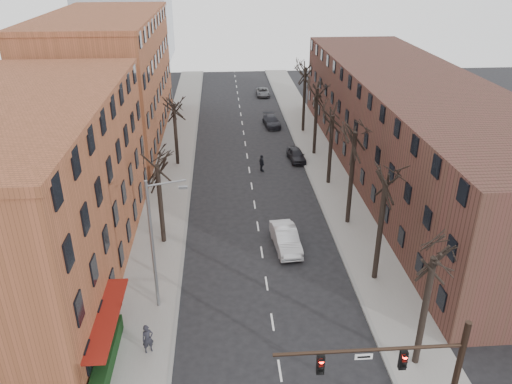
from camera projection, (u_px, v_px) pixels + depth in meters
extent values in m
cube|color=gray|center=(175.00, 161.00, 54.68)|extent=(4.00, 90.00, 0.15)
cube|color=gray|center=(319.00, 157.00, 55.72)|extent=(4.00, 90.00, 0.15)
cube|color=brown|center=(27.00, 194.00, 33.62)|extent=(12.00, 26.00, 12.00)
cube|color=brown|center=(109.00, 80.00, 59.23)|extent=(12.00, 28.00, 14.00)
cube|color=#4A2822|center=(410.00, 127.00, 49.61)|extent=(12.00, 50.00, 10.00)
cube|color=maroon|center=(113.00, 353.00, 28.58)|extent=(1.20, 7.00, 0.15)
cube|color=black|center=(106.00, 358.00, 27.39)|extent=(0.80, 6.00, 1.00)
cylinder|color=black|center=(369.00, 350.00, 20.49)|extent=(8.00, 0.16, 0.16)
cube|color=black|center=(403.00, 360.00, 20.87)|extent=(0.32, 0.22, 0.95)
cube|color=black|center=(320.00, 364.00, 20.64)|extent=(0.32, 0.22, 0.95)
cube|color=silver|center=(364.00, 357.00, 20.63)|extent=(0.75, 0.04, 0.28)
cylinder|color=slate|center=(153.00, 248.00, 30.36)|extent=(0.20, 0.20, 9.00)
cylinder|color=slate|center=(165.00, 183.00, 28.56)|extent=(2.39, 0.12, 0.46)
cube|color=slate|center=(183.00, 187.00, 28.75)|extent=(0.50, 0.22, 0.14)
imported|color=silver|center=(286.00, 238.00, 38.43)|extent=(2.16, 5.07, 1.63)
imported|color=black|center=(296.00, 155.00, 54.61)|extent=(1.94, 4.09, 1.35)
imported|color=#21232A|center=(272.00, 121.00, 65.40)|extent=(2.28, 4.75, 1.33)
imported|color=#5B5D63|center=(263.00, 92.00, 79.28)|extent=(2.02, 4.32, 1.20)
imported|color=#212129|center=(148.00, 339.00, 28.14)|extent=(0.78, 0.68, 1.81)
imported|color=black|center=(262.00, 163.00, 51.83)|extent=(0.78, 1.16, 1.83)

